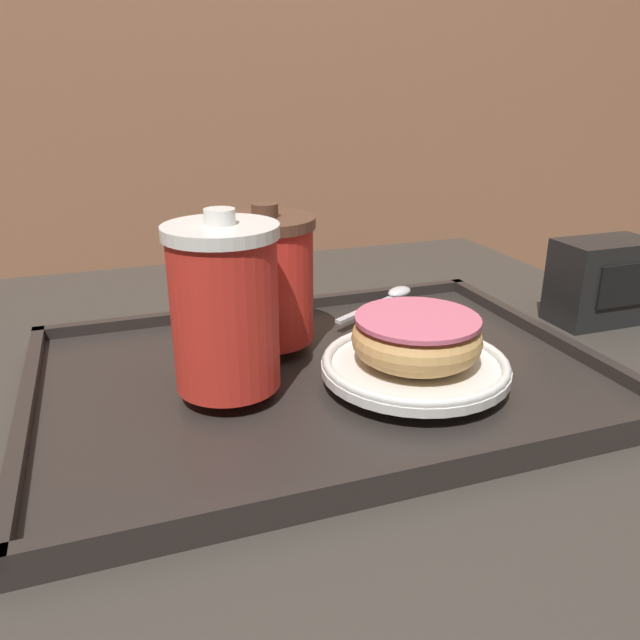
{
  "coord_description": "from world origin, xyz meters",
  "views": [
    {
      "loc": [
        -0.2,
        -0.51,
        0.98
      ],
      "look_at": [
        -0.03,
        -0.03,
        0.79
      ],
      "focal_mm": 35.0,
      "sensor_mm": 36.0,
      "label": 1
    }
  ],
  "objects_px": {
    "coffee_cup_rear": "(267,278)",
    "coffee_cup_front": "(225,307)",
    "napkin_dispenser": "(602,281)",
    "donut_chocolate_glazed": "(416,337)",
    "spoon": "(391,296)"
  },
  "relations": [
    {
      "from": "napkin_dispenser",
      "to": "coffee_cup_front",
      "type": "bearing_deg",
      "value": -171.64
    },
    {
      "from": "spoon",
      "to": "coffee_cup_front",
      "type": "bearing_deg",
      "value": -176.65
    },
    {
      "from": "napkin_dispenser",
      "to": "donut_chocolate_glazed",
      "type": "bearing_deg",
      "value": -161.43
    },
    {
      "from": "donut_chocolate_glazed",
      "to": "spoon",
      "type": "distance_m",
      "value": 0.19
    },
    {
      "from": "spoon",
      "to": "napkin_dispenser",
      "type": "relative_size",
      "value": 1.11
    },
    {
      "from": "coffee_cup_front",
      "to": "napkin_dispenser",
      "type": "xyz_separation_m",
      "value": [
        0.45,
        0.07,
        -0.04
      ]
    },
    {
      "from": "donut_chocolate_glazed",
      "to": "spoon",
      "type": "xyz_separation_m",
      "value": [
        0.06,
        0.18,
        -0.03
      ]
    },
    {
      "from": "coffee_cup_front",
      "to": "spoon",
      "type": "distance_m",
      "value": 0.27
    },
    {
      "from": "coffee_cup_rear",
      "to": "donut_chocolate_glazed",
      "type": "height_order",
      "value": "coffee_cup_rear"
    },
    {
      "from": "coffee_cup_front",
      "to": "donut_chocolate_glazed",
      "type": "height_order",
      "value": "coffee_cup_front"
    },
    {
      "from": "coffee_cup_front",
      "to": "napkin_dispenser",
      "type": "relative_size",
      "value": 1.33
    },
    {
      "from": "coffee_cup_rear",
      "to": "spoon",
      "type": "bearing_deg",
      "value": 20.88
    },
    {
      "from": "donut_chocolate_glazed",
      "to": "napkin_dispenser",
      "type": "relative_size",
      "value": 1.01
    },
    {
      "from": "coffee_cup_rear",
      "to": "coffee_cup_front",
      "type": "bearing_deg",
      "value": -123.59
    },
    {
      "from": "spoon",
      "to": "napkin_dispenser",
      "type": "bearing_deg",
      "value": -51.09
    }
  ]
}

